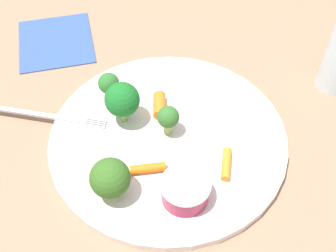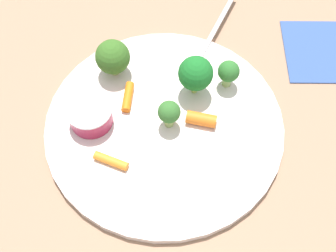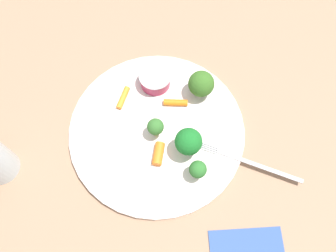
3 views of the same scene
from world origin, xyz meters
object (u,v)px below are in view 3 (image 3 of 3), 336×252
object	(u,v)px
broccoli_floret_2	(198,170)
carrot_stick_0	(176,102)
fork	(249,163)
broccoli_floret_3	(201,84)
plate	(157,131)
sauce_cup	(155,79)
broccoli_floret_0	(188,142)
carrot_stick_1	(123,98)
carrot_stick_2	(158,154)
broccoli_floret_1	(154,127)

from	to	relation	value
broccoli_floret_2	carrot_stick_0	bearing A→B (deg)	26.09
carrot_stick_0	fork	world-z (taller)	carrot_stick_0
broccoli_floret_3	fork	bearing A→B (deg)	-138.18
plate	broccoli_floret_3	size ratio (longest dim) A/B	5.57
plate	sauce_cup	bearing A→B (deg)	13.69
sauce_cup	broccoli_floret_0	size ratio (longest dim) A/B	0.94
fork	broccoli_floret_3	bearing A→B (deg)	41.82
broccoli_floret_3	fork	size ratio (longest dim) A/B	0.32
sauce_cup	carrot_stick_1	distance (m)	0.07
broccoli_floret_2	carrot_stick_2	bearing A→B (deg)	74.25
broccoli_floret_1	carrot_stick_0	bearing A→B (deg)	-22.21
carrot_stick_0	carrot_stick_1	size ratio (longest dim) A/B	0.99
carrot_stick_0	broccoli_floret_1	bearing A→B (deg)	157.79
fork	broccoli_floret_0	bearing A→B (deg)	88.58
carrot_stick_1	fork	size ratio (longest dim) A/B	0.25
carrot_stick_0	carrot_stick_2	bearing A→B (deg)	174.59
plate	broccoli_floret_2	distance (m)	0.11
broccoli_floret_2	carrot_stick_1	bearing A→B (deg)	54.02
plate	fork	xyz separation A→B (m)	(-0.03, -0.17, 0.01)
sauce_cup	broccoli_floret_3	xyz separation A→B (m)	(-0.00, -0.08, 0.02)
plate	sauce_cup	xyz separation A→B (m)	(0.09, 0.02, 0.02)
plate	broccoli_floret_0	bearing A→B (deg)	-113.23
broccoli_floret_1	carrot_stick_2	bearing A→B (deg)	-157.79
broccoli_floret_2	broccoli_floret_3	world-z (taller)	broccoli_floret_3
broccoli_floret_1	broccoli_floret_2	xyz separation A→B (m)	(-0.06, -0.09, -0.00)
broccoli_floret_1	carrot_stick_2	distance (m)	0.05
broccoli_floret_2	broccoli_floret_3	xyz separation A→B (m)	(0.15, 0.02, 0.01)
carrot_stick_0	sauce_cup	bearing A→B (deg)	52.28
carrot_stick_1	broccoli_floret_1	bearing A→B (deg)	-127.66
sauce_cup	fork	distance (m)	0.22
broccoli_floret_2	carrot_stick_2	size ratio (longest dim) A/B	1.11
broccoli_floret_3	carrot_stick_2	bearing A→B (deg)	159.91
plate	broccoli_floret_3	xyz separation A→B (m)	(0.09, -0.06, 0.04)
carrot_stick_1	carrot_stick_2	size ratio (longest dim) A/B	1.14
broccoli_floret_3	carrot_stick_0	distance (m)	0.06
sauce_cup	fork	xyz separation A→B (m)	(-0.12, -0.19, -0.01)
broccoli_floret_1	fork	world-z (taller)	broccoli_floret_1
broccoli_floret_3	carrot_stick_0	xyz separation A→B (m)	(-0.03, 0.04, -0.03)
carrot_stick_0	carrot_stick_2	distance (m)	0.10
carrot_stick_2	fork	xyz separation A→B (m)	(0.02, -0.15, -0.01)
carrot_stick_2	sauce_cup	bearing A→B (deg)	14.45
broccoli_floret_1	carrot_stick_1	size ratio (longest dim) A/B	0.99
sauce_cup	carrot_stick_0	size ratio (longest dim) A/B	1.33
broccoli_floret_2	fork	bearing A→B (deg)	-66.18
plate	carrot_stick_0	xyz separation A→B (m)	(0.06, -0.02, 0.01)
broccoli_floret_0	carrot_stick_0	size ratio (longest dim) A/B	1.42
broccoli_floret_2	carrot_stick_1	xyz separation A→B (m)	(0.11, 0.15, -0.02)
plate	broccoli_floret_0	world-z (taller)	broccoli_floret_0
carrot_stick_1	broccoli_floret_0	bearing A→B (deg)	-118.88
broccoli_floret_2	fork	size ratio (longest dim) A/B	0.24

